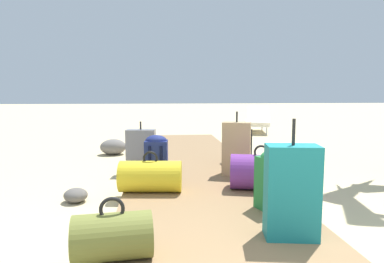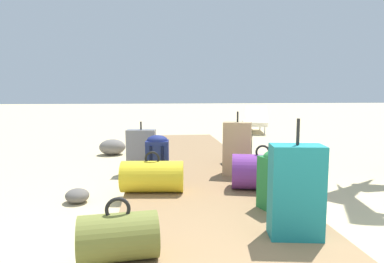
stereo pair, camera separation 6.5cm
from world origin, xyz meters
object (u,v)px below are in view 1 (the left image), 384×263
Objects in this scene: backpack_navy at (156,157)px; suitcase_grey at (141,149)px; duffel_bag_yellow at (151,176)px; duffel_bag_olive at (113,236)px; lounge_chair at (257,121)px; backpack_black at (240,142)px; duffel_bag_purple at (261,172)px; suitcase_tan at (236,149)px; backpack_green at (274,178)px; suitcase_teal at (292,192)px.

suitcase_grey is at bearing 107.69° from backpack_navy.
duffel_bag_yellow is (-0.06, -0.50, -0.12)m from backpack_navy.
duffel_bag_olive is 0.33× the size of lounge_chair.
duffel_bag_yellow is (-1.34, -1.43, -0.15)m from backpack_black.
duffel_bag_purple is at bearing -41.60° from suitcase_grey.
backpack_navy is 0.76× the size of duffel_bag_purple.
lounge_chair reaches higher than duffel_bag_yellow.
suitcase_grey reaches higher than backpack_black.
suitcase_grey is (-1.27, 0.53, -0.07)m from suitcase_tan.
lounge_chair is (1.76, 6.55, -0.05)m from backpack_green.
suitcase_teal is 2.06m from backpack_navy.
suitcase_grey reaches higher than backpack_green.
lounge_chair is at bearing 62.06° from backpack_navy.
suitcase_teal is 1.66× the size of duffel_bag_olive.
backpack_green is at bearing -54.97° from suitcase_grey.
backpack_green is at bearing -105.05° from lounge_chair.
suitcase_tan is at bearing 58.69° from duffel_bag_olive.
suitcase_teal is at bearing -96.94° from duffel_bag_purple.
backpack_green reaches higher than duffel_bag_olive.
backpack_black reaches higher than backpack_green.
backpack_black is at bearing 84.40° from suitcase_teal.
lounge_chair is at bearing 63.65° from duffel_bag_yellow.
backpack_black reaches higher than backpack_navy.
duffel_bag_yellow is at bearing -133.09° from backpack_black.
suitcase_grey is 2.77m from suitcase_teal.
duffel_bag_purple reaches higher than duffel_bag_yellow.
backpack_black is 1.58m from backpack_navy.
suitcase_grey is 0.90× the size of duffel_bag_purple.
backpack_black is 0.68× the size of suitcase_teal.
duffel_bag_purple is at bearing 45.62° from duffel_bag_olive.
duffel_bag_yellow is at bearing 81.95° from duffel_bag_olive.
suitcase_teal is at bearing -50.26° from duffel_bag_yellow.
suitcase_tan is 1.19× the size of duffel_bag_yellow.
suitcase_grey is at bearing -123.27° from lounge_chair.
suitcase_tan is 1.95m from suitcase_teal.
duffel_bag_purple reaches higher than duffel_bag_olive.
duffel_bag_olive is (-0.27, -2.00, -0.14)m from backpack_navy.
lounge_chair is (1.57, 4.45, -0.07)m from backpack_black.
suitcase_tan is 1.49× the size of backpack_navy.
suitcase_grey is at bearing 125.03° from backpack_green.
suitcase_tan is 0.51× the size of lounge_chair.
duffel_bag_purple is 0.45× the size of lounge_chair.
suitcase_grey is at bearing 88.91° from duffel_bag_olive.
backpack_black reaches higher than duffel_bag_olive.
suitcase_teal is at bearing -60.53° from backpack_navy.
lounge_chair is at bearing 75.59° from suitcase_teal.
backpack_green reaches higher than duffel_bag_yellow.
suitcase_teal is 0.62m from backpack_green.
suitcase_grey is at bearing 138.40° from duffel_bag_purple.
backpack_green is 0.34× the size of lounge_chair.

